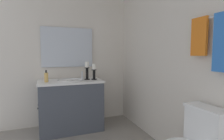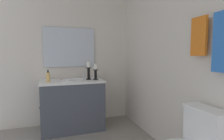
# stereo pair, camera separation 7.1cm
# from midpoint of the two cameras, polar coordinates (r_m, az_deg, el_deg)

# --- Properties ---
(wall_back) EXTENTS (2.81, 0.04, 2.45)m
(wall_back) POSITION_cam_midpoint_polar(r_m,az_deg,el_deg) (2.26, 20.06, 5.04)
(wall_back) COLOR silver
(wall_back) RESTS_ON ground
(wall_left) EXTENTS (0.04, 2.23, 2.45)m
(wall_left) POSITION_cam_midpoint_polar(r_m,az_deg,el_deg) (3.18, -13.42, 5.06)
(wall_left) COLOR silver
(wall_left) RESTS_ON ground
(vanity_cabinet) EXTENTS (0.58, 0.99, 0.80)m
(vanity_cabinet) POSITION_cam_midpoint_polar(r_m,az_deg,el_deg) (2.97, -12.06, -10.94)
(vanity_cabinet) COLOR #474C56
(vanity_cabinet) RESTS_ON ground
(sink_basin) EXTENTS (0.40, 0.40, 0.24)m
(sink_basin) POSITION_cam_midpoint_polar(r_m,az_deg,el_deg) (2.89, -12.17, -4.01)
(sink_basin) COLOR white
(sink_basin) RESTS_ON vanity_cabinet
(mirror) EXTENTS (0.02, 0.86, 0.67)m
(mirror) POSITION_cam_midpoint_polar(r_m,az_deg,el_deg) (3.14, -12.98, 7.19)
(mirror) COLOR silver
(candle_holder_tall) EXTENTS (0.09, 0.09, 0.26)m
(candle_holder_tall) POSITION_cam_midpoint_polar(r_m,az_deg,el_deg) (2.89, -4.69, -0.44)
(candle_holder_tall) COLOR black
(candle_holder_tall) RESTS_ON vanity_cabinet
(candle_holder_short) EXTENTS (0.09, 0.09, 0.30)m
(candle_holder_short) POSITION_cam_midpoint_polar(r_m,az_deg,el_deg) (2.91, -6.95, -0.00)
(candle_holder_short) COLOR black
(candle_holder_short) RESTS_ON vanity_cabinet
(soap_bottle) EXTENTS (0.06, 0.06, 0.18)m
(soap_bottle) POSITION_cam_midpoint_polar(r_m,az_deg,el_deg) (2.81, -19.44, -2.13)
(soap_bottle) COLOR #E5B259
(soap_bottle) RESTS_ON vanity_cabinet
(towel_near_vanity) EXTENTS (0.17, 0.03, 0.36)m
(towel_near_vanity) POSITION_cam_midpoint_polar(r_m,az_deg,el_deg) (1.87, 27.51, 9.69)
(towel_near_vanity) COLOR orange
(towel_near_vanity) RESTS_ON towel_bar
(towel_center) EXTENTS (0.16, 0.03, 0.50)m
(towel_center) POSITION_cam_midpoint_polar(r_m,az_deg,el_deg) (1.71, 33.24, 7.68)
(towel_center) COLOR blue
(towel_center) RESTS_ON towel_bar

